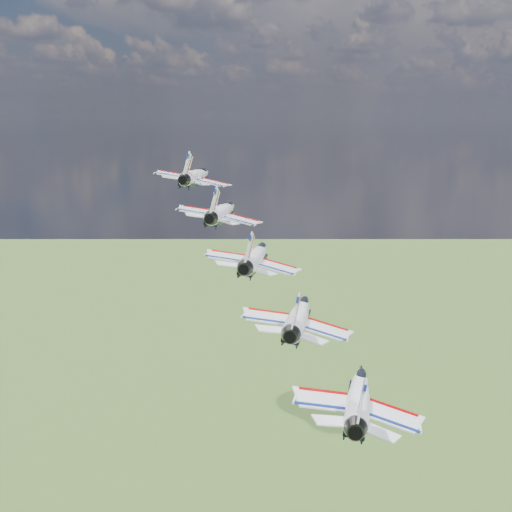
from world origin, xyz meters
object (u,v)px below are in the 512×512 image
at_px(jet_1, 223,211).
at_px(jet_2, 256,256).
at_px(jet_4, 359,395).
at_px(jet_3, 299,315).
at_px(jet_0, 197,176).

distance_m(jet_1, jet_2, 13.29).
bearing_deg(jet_1, jet_4, -59.96).
xyz_separation_m(jet_1, jet_4, (25.89, -28.24, -11.02)).
relative_size(jet_2, jet_3, 1.00).
relative_size(jet_1, jet_3, 1.00).
xyz_separation_m(jet_1, jet_3, (17.26, -18.82, -7.34)).
xyz_separation_m(jet_0, jet_1, (8.63, -9.41, -3.67)).
bearing_deg(jet_0, jet_4, -59.96).
height_order(jet_2, jet_4, jet_2).
bearing_deg(jet_1, jet_3, -59.96).
distance_m(jet_3, jet_4, 13.29).
bearing_deg(jet_1, jet_2, -59.96).
xyz_separation_m(jet_2, jet_3, (8.63, -9.41, -3.67)).
bearing_deg(jet_4, jet_3, 120.04).
bearing_deg(jet_3, jet_0, 120.04).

